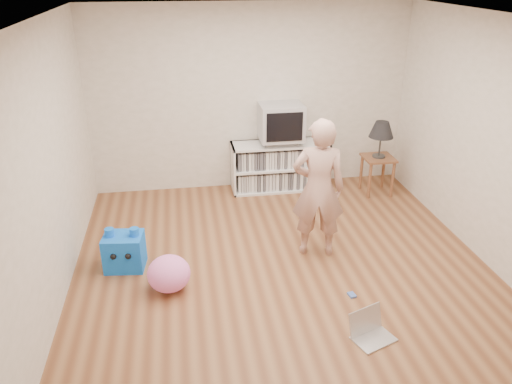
{
  "coord_description": "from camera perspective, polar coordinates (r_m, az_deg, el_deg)",
  "views": [
    {
      "loc": [
        -1.02,
        -4.6,
        3.04
      ],
      "look_at": [
        -0.22,
        0.4,
        0.71
      ],
      "focal_mm": 35.0,
      "sensor_mm": 36.0,
      "label": 1
    }
  ],
  "objects": [
    {
      "name": "ground",
      "position": [
        5.6,
        2.88,
        -8.2
      ],
      "size": [
        4.5,
        4.5,
        0.0
      ],
      "primitive_type": "plane",
      "color": "brown",
      "rests_on": "ground"
    },
    {
      "name": "ceiling",
      "position": [
        4.73,
        3.58,
        19.32
      ],
      "size": [
        4.5,
        4.5,
        0.01
      ],
      "primitive_type": "cube",
      "color": "white",
      "rests_on": "walls"
    },
    {
      "name": "laptop",
      "position": [
        4.72,
        12.84,
        -15.1
      ],
      "size": [
        0.43,
        0.39,
        0.25
      ],
      "rotation": [
        0.0,
        0.0,
        0.37
      ],
      "color": "silver",
      "rests_on": "ground"
    },
    {
      "name": "side_table",
      "position": [
        7.31,
        13.73,
        2.94
      ],
      "size": [
        0.42,
        0.42,
        0.55
      ],
      "color": "brown",
      "rests_on": "ground"
    },
    {
      "name": "playing_cards",
      "position": [
        5.2,
        10.89,
        -11.47
      ],
      "size": [
        0.08,
        0.1,
        0.02
      ],
      "primitive_type": "cube",
      "rotation": [
        0.0,
        0.0,
        0.17
      ],
      "color": "#4A6DC6",
      "rests_on": "ground"
    },
    {
      "name": "person",
      "position": [
        5.48,
        7.13,
        0.36
      ],
      "size": [
        0.65,
        0.5,
        1.59
      ],
      "primitive_type": "imported",
      "rotation": [
        0.0,
        0.0,
        2.93
      ],
      "color": "tan",
      "rests_on": "ground"
    },
    {
      "name": "dvd_deck",
      "position": [
        7.15,
        2.8,
        5.85
      ],
      "size": [
        0.45,
        0.35,
        0.07
      ],
      "primitive_type": "cube",
      "color": "gray",
      "rests_on": "media_unit"
    },
    {
      "name": "plush_blue",
      "position": [
        5.62,
        -14.83,
        -6.54
      ],
      "size": [
        0.45,
        0.4,
        0.48
      ],
      "rotation": [
        0.0,
        0.0,
        -0.12
      ],
      "color": "blue",
      "rests_on": "ground"
    },
    {
      "name": "walls",
      "position": [
        5.02,
        3.19,
        4.37
      ],
      "size": [
        4.52,
        4.52,
        2.6
      ],
      "color": "beige",
      "rests_on": "ground"
    },
    {
      "name": "plush_pink",
      "position": [
        5.18,
        -9.93,
        -9.18
      ],
      "size": [
        0.56,
        0.56,
        0.37
      ],
      "primitive_type": "ellipsoid",
      "rotation": [
        0.0,
        0.0,
        0.34
      ],
      "color": "#FF77D2",
      "rests_on": "ground"
    },
    {
      "name": "table_lamp",
      "position": [
        7.14,
        14.16,
        6.85
      ],
      "size": [
        0.34,
        0.34,
        0.52
      ],
      "color": "#333333",
      "rests_on": "side_table"
    },
    {
      "name": "crt_tv",
      "position": [
        7.06,
        2.85,
        8.03
      ],
      "size": [
        0.6,
        0.53,
        0.5
      ],
      "color": "#ADADB3",
      "rests_on": "dvd_deck"
    },
    {
      "name": "media_unit",
      "position": [
        7.29,
        2.71,
        3.02
      ],
      "size": [
        1.4,
        0.45,
        0.7
      ],
      "color": "white",
      "rests_on": "ground"
    }
  ]
}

